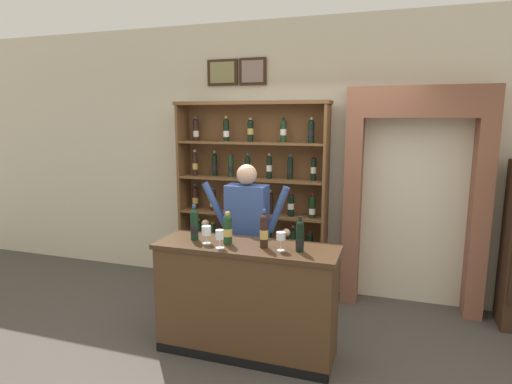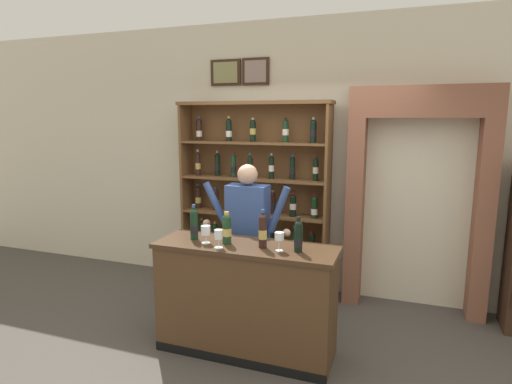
# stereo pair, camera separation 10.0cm
# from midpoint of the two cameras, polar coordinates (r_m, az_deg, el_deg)

# --- Properties ---
(ground_plane) EXTENTS (14.00, 14.00, 0.02)m
(ground_plane) POSITION_cam_midpoint_polar(r_m,az_deg,el_deg) (4.03, 0.78, -21.29)
(ground_plane) COLOR #47423D
(back_wall) EXTENTS (12.00, 0.19, 3.20)m
(back_wall) POSITION_cam_midpoint_polar(r_m,az_deg,el_deg) (5.08, 6.47, 4.54)
(back_wall) COLOR beige
(back_wall) RESTS_ON ground
(wine_shelf) EXTENTS (1.82, 0.34, 2.27)m
(wine_shelf) POSITION_cam_midpoint_polar(r_m,az_deg,el_deg) (5.00, -1.11, -0.41)
(wine_shelf) COLOR brown
(wine_shelf) RESTS_ON ground
(archway_doorway) EXTENTS (1.47, 0.45, 2.41)m
(archway_doorway) POSITION_cam_midpoint_polar(r_m,az_deg,el_deg) (4.88, 20.15, 1.00)
(archway_doorway) COLOR brown
(archway_doorway) RESTS_ON ground
(tasting_counter) EXTENTS (1.60, 0.53, 1.00)m
(tasting_counter) POSITION_cam_midpoint_polar(r_m,az_deg,el_deg) (3.84, -2.05, -14.32)
(tasting_counter) COLOR #4C331E
(tasting_counter) RESTS_ON ground
(shopkeeper) EXTENTS (0.95, 0.22, 1.63)m
(shopkeeper) POSITION_cam_midpoint_polar(r_m,az_deg,el_deg) (4.25, -1.91, -4.62)
(shopkeeper) COLOR #2D3347
(shopkeeper) RESTS_ON ground
(tasting_bottle_brunello) EXTENTS (0.07, 0.07, 0.32)m
(tasting_bottle_brunello) POSITION_cam_midpoint_polar(r_m,az_deg,el_deg) (3.82, -9.11, -4.36)
(tasting_bottle_brunello) COLOR black
(tasting_bottle_brunello) RESTS_ON tasting_counter
(tasting_bottle_vin_santo) EXTENTS (0.08, 0.08, 0.28)m
(tasting_bottle_vin_santo) POSITION_cam_midpoint_polar(r_m,az_deg,el_deg) (3.67, -4.65, -4.94)
(tasting_bottle_vin_santo) COLOR #19381E
(tasting_bottle_vin_santo) RESTS_ON tasting_counter
(tasting_bottle_rosso) EXTENTS (0.07, 0.07, 0.33)m
(tasting_bottle_rosso) POSITION_cam_midpoint_polar(r_m,az_deg,el_deg) (3.55, 0.28, -5.23)
(tasting_bottle_rosso) COLOR black
(tasting_bottle_rosso) RESTS_ON tasting_counter
(tasting_bottle_riserva) EXTENTS (0.07, 0.07, 0.29)m
(tasting_bottle_riserva) POSITION_cam_midpoint_polar(r_m,az_deg,el_deg) (3.47, 5.15, -5.93)
(tasting_bottle_riserva) COLOR black
(tasting_bottle_riserva) RESTS_ON tasting_counter
(wine_glass_right) EXTENTS (0.08, 0.08, 0.16)m
(wine_glass_right) POSITION_cam_midpoint_polar(r_m,az_deg,el_deg) (3.70, -7.51, -5.30)
(wine_glass_right) COLOR silver
(wine_glass_right) RESTS_ON tasting_counter
(wine_glass_center) EXTENTS (0.07, 0.07, 0.16)m
(wine_glass_center) POSITION_cam_midpoint_polar(r_m,az_deg,el_deg) (3.56, -5.76, -5.94)
(wine_glass_center) COLOR silver
(wine_glass_center) RESTS_ON tasting_counter
(wine_glass_left) EXTENTS (0.08, 0.08, 0.16)m
(wine_glass_left) POSITION_cam_midpoint_polar(r_m,az_deg,el_deg) (3.48, 2.57, -6.12)
(wine_glass_left) COLOR silver
(wine_glass_left) RESTS_ON tasting_counter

